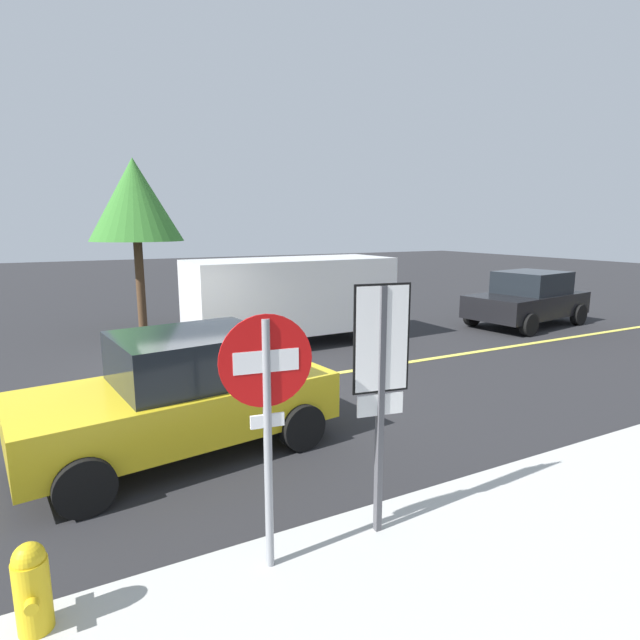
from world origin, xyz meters
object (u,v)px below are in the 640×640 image
Objects in this scene: tree_left_verge at (135,201)px; fire_hydrant at (33,595)px; white_van at (290,295)px; car_yellow_near_curb at (183,393)px; stop_sign at (267,404)px; speed_limit_sign at (381,367)px; car_black_behind_van at (528,299)px.

fire_hydrant is at bearing -101.69° from tree_left_verge.
white_van is 1.24× the size of car_yellow_near_curb.
car_yellow_near_curb is at bearing -127.09° from white_van.
fire_hydrant is at bearing 175.94° from stop_sign.
white_van is 5.36m from tree_left_verge.
fire_hydrant is (-2.85, 0.13, -1.33)m from speed_limit_sign.
stop_sign is 8.82m from white_van.
car_black_behind_van is at bearing 19.52° from car_yellow_near_curb.
white_van reaches higher than car_yellow_near_curb.
fire_hydrant is (-2.37, -11.44, -3.28)m from tree_left_verge.
car_black_behind_van reaches higher than car_yellow_near_curb.
speed_limit_sign is at bearing -0.17° from stop_sign.
car_black_behind_van is at bearing 27.62° from fire_hydrant.
tree_left_verge reaches higher than speed_limit_sign.
fire_hydrant is (-1.76, 0.12, -1.17)m from stop_sign.
car_yellow_near_curb is (-1.17, 2.92, -0.95)m from speed_limit_sign.
stop_sign is at bearing 179.83° from speed_limit_sign.
white_van is at bearing 52.91° from car_yellow_near_curb.
white_van is 9.62m from fire_hydrant.
car_yellow_near_curb is at bearing 58.90° from fire_hydrant.
speed_limit_sign reaches higher than stop_sign.
white_van is 1.08× the size of tree_left_verge.
car_yellow_near_curb is 5.10× the size of fire_hydrant.
tree_left_verge is 12.13m from fire_hydrant.
tree_left_verge is (0.61, 11.56, 2.11)m from stop_sign.
tree_left_verge is (0.68, 8.65, 2.90)m from car_yellow_near_curb.
white_van is at bearing 172.06° from car_black_behind_van.
stop_sign is at bearing -88.56° from car_yellow_near_curb.
fire_hydrant is at bearing -152.38° from car_black_behind_van.
tree_left_verge is (-0.49, 11.57, 1.95)m from speed_limit_sign.
stop_sign reaches higher than car_black_behind_van.
car_black_behind_van is 0.87× the size of tree_left_verge.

